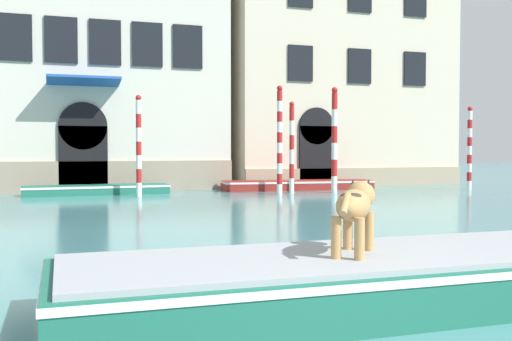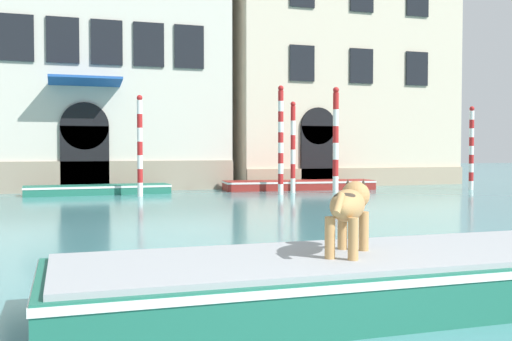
% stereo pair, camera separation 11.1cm
% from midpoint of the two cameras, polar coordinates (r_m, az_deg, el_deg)
% --- Properties ---
extents(palazzo_right, '(11.54, 6.13, 16.25)m').
position_cam_midpoint_polar(palazzo_right, '(32.65, 7.17, 13.20)').
color(palazzo_right, beige).
rests_on(palazzo_right, ground_plane).
extents(boat_foreground, '(7.36, 2.25, 0.62)m').
position_cam_midpoint_polar(boat_foreground, '(7.17, 10.97, -9.91)').
color(boat_foreground, '#1E6651').
rests_on(boat_foreground, ground_plane).
extents(dog_on_deck, '(0.87, 1.05, 0.83)m').
position_cam_midpoint_polar(dog_on_deck, '(6.92, 8.95, -3.34)').
color(dog_on_deck, tan).
rests_on(dog_on_deck, boat_foreground).
extents(boat_moored_near_palazzo, '(5.68, 1.61, 0.37)m').
position_cam_midpoint_polar(boat_moored_near_palazzo, '(24.54, -15.05, -1.75)').
color(boat_moored_near_palazzo, '#1E6651').
rests_on(boat_moored_near_palazzo, ground_plane).
extents(boat_moored_far, '(6.80, 2.17, 0.41)m').
position_cam_midpoint_polar(boat_moored_far, '(26.54, 3.86, -1.36)').
color(boat_moored_far, maroon).
rests_on(boat_moored_far, ground_plane).
extents(mooring_pole_0, '(0.25, 0.25, 4.33)m').
position_cam_midpoint_polar(mooring_pole_0, '(24.75, 7.35, 2.94)').
color(mooring_pole_0, white).
rests_on(mooring_pole_0, ground_plane).
extents(mooring_pole_1, '(0.21, 0.21, 3.85)m').
position_cam_midpoint_polar(mooring_pole_1, '(23.11, -11.24, 2.36)').
color(mooring_pole_1, white).
rests_on(mooring_pole_1, ground_plane).
extents(mooring_pole_3, '(0.21, 0.21, 3.75)m').
position_cam_midpoint_polar(mooring_pole_3, '(24.60, 3.29, 2.27)').
color(mooring_pole_3, white).
rests_on(mooring_pole_3, ground_plane).
extents(mooring_pole_4, '(0.21, 0.21, 3.68)m').
position_cam_midpoint_polar(mooring_pole_4, '(28.02, 19.56, 2.06)').
color(mooring_pole_4, white).
rests_on(mooring_pole_4, ground_plane).
extents(mooring_pole_5, '(0.22, 0.22, 4.31)m').
position_cam_midpoint_polar(mooring_pole_5, '(23.67, 2.13, 2.96)').
color(mooring_pole_5, white).
rests_on(mooring_pole_5, ground_plane).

